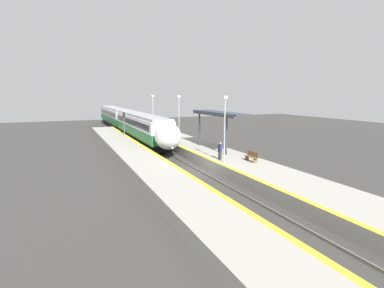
{
  "coord_description": "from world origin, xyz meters",
  "views": [
    {
      "loc": [
        -10.3,
        -23.43,
        6.85
      ],
      "look_at": [
        0.61,
        1.46,
        2.29
      ],
      "focal_mm": 28.0,
      "sensor_mm": 36.0,
      "label": 1
    }
  ],
  "objects_px": {
    "train": "(127,121)",
    "lamppost_near": "(225,125)",
    "person_waiting": "(220,151)",
    "lamppost_far": "(153,111)",
    "lamppost_mid": "(179,116)",
    "railway_signal": "(124,124)",
    "platform_bench": "(252,156)"
  },
  "relations": [
    {
      "from": "railway_signal",
      "to": "lamppost_far",
      "type": "distance_m",
      "value": 4.78
    },
    {
      "from": "railway_signal",
      "to": "person_waiting",
      "type": "bearing_deg",
      "value": -77.18
    },
    {
      "from": "railway_signal",
      "to": "lamppost_mid",
      "type": "xyz_separation_m",
      "value": [
        4.47,
        -10.49,
        1.66
      ]
    },
    {
      "from": "platform_bench",
      "to": "railway_signal",
      "type": "relative_size",
      "value": 0.39
    },
    {
      "from": "platform_bench",
      "to": "railway_signal",
      "type": "xyz_separation_m",
      "value": [
        -6.84,
        22.08,
        1.12
      ]
    },
    {
      "from": "train",
      "to": "lamppost_near",
      "type": "height_order",
      "value": "lamppost_near"
    },
    {
      "from": "platform_bench",
      "to": "lamppost_mid",
      "type": "bearing_deg",
      "value": 101.56
    },
    {
      "from": "platform_bench",
      "to": "person_waiting",
      "type": "relative_size",
      "value": 1.02
    },
    {
      "from": "platform_bench",
      "to": "lamppost_far",
      "type": "xyz_separation_m",
      "value": [
        -2.37,
        22.42,
        2.78
      ]
    },
    {
      "from": "train",
      "to": "lamppost_mid",
      "type": "relative_size",
      "value": 8.12
    },
    {
      "from": "lamppost_near",
      "to": "person_waiting",
      "type": "bearing_deg",
      "value": 81.07
    },
    {
      "from": "train",
      "to": "lamppost_near",
      "type": "relative_size",
      "value": 8.12
    },
    {
      "from": "railway_signal",
      "to": "platform_bench",
      "type": "bearing_deg",
      "value": -72.79
    },
    {
      "from": "lamppost_near",
      "to": "lamppost_far",
      "type": "relative_size",
      "value": 1.0
    },
    {
      "from": "platform_bench",
      "to": "lamppost_near",
      "type": "height_order",
      "value": "lamppost_near"
    },
    {
      "from": "lamppost_mid",
      "to": "lamppost_near",
      "type": "bearing_deg",
      "value": -90.0
    },
    {
      "from": "railway_signal",
      "to": "lamppost_far",
      "type": "relative_size",
      "value": 0.73
    },
    {
      "from": "train",
      "to": "railway_signal",
      "type": "relative_size",
      "value": 11.14
    },
    {
      "from": "train",
      "to": "platform_bench",
      "type": "xyz_separation_m",
      "value": [
        4.87,
        -29.86,
        -0.88
      ]
    },
    {
      "from": "person_waiting",
      "to": "lamppost_mid",
      "type": "xyz_separation_m",
      "value": [
        -0.16,
        9.83,
        2.43
      ]
    },
    {
      "from": "train",
      "to": "lamppost_far",
      "type": "height_order",
      "value": "lamppost_far"
    },
    {
      "from": "lamppost_mid",
      "to": "lamppost_far",
      "type": "height_order",
      "value": "same"
    },
    {
      "from": "person_waiting",
      "to": "lamppost_far",
      "type": "relative_size",
      "value": 0.28
    },
    {
      "from": "person_waiting",
      "to": "lamppost_mid",
      "type": "distance_m",
      "value": 10.13
    },
    {
      "from": "person_waiting",
      "to": "lamppost_near",
      "type": "distance_m",
      "value": 2.63
    },
    {
      "from": "railway_signal",
      "to": "lamppost_near",
      "type": "distance_m",
      "value": 21.85
    },
    {
      "from": "railway_signal",
      "to": "lamppost_near",
      "type": "height_order",
      "value": "lamppost_near"
    },
    {
      "from": "platform_bench",
      "to": "person_waiting",
      "type": "height_order",
      "value": "person_waiting"
    },
    {
      "from": "platform_bench",
      "to": "lamppost_near",
      "type": "bearing_deg",
      "value": 162.24
    },
    {
      "from": "lamppost_near",
      "to": "platform_bench",
      "type": "bearing_deg",
      "value": -17.76
    },
    {
      "from": "lamppost_near",
      "to": "train",
      "type": "bearing_deg",
      "value": 94.91
    },
    {
      "from": "train",
      "to": "lamppost_near",
      "type": "distance_m",
      "value": 29.27
    }
  ]
}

